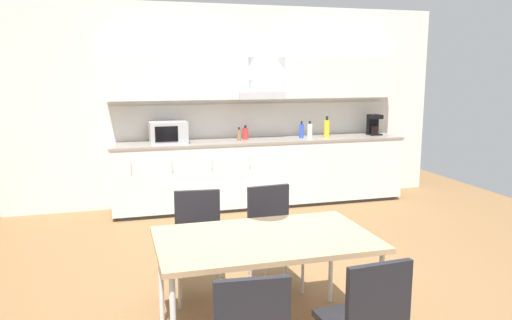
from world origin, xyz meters
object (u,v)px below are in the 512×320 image
(bottle_yellow, at_px, (327,128))
(coffee_maker, at_px, (374,125))
(bottle_red, at_px, (245,133))
(dining_table, at_px, (265,243))
(microwave, at_px, (168,132))
(chair_far_right, at_px, (273,226))
(bottle_blue, at_px, (302,131))
(pendant_lamp, at_px, (265,61))
(bottle_brown, at_px, (239,135))
(chair_far_left, at_px, (198,233))
(bottle_white, at_px, (310,131))
(chair_near_right, at_px, (368,315))

(bottle_yellow, bearing_deg, coffee_maker, 5.54)
(bottle_yellow, bearing_deg, bottle_red, 174.58)
(dining_table, bearing_deg, microwave, 94.62)
(bottle_red, xyz_separation_m, chair_far_right, (-0.45, -2.64, -0.47))
(bottle_yellow, relative_size, chair_far_right, 0.34)
(bottle_blue, height_order, pendant_lamp, pendant_lamp)
(bottle_yellow, bearing_deg, bottle_brown, 178.74)
(bottle_brown, distance_m, bottle_yellow, 1.27)
(microwave, xyz_separation_m, chair_far_left, (-0.05, -2.58, -0.53))
(bottle_white, xyz_separation_m, pendant_lamp, (-1.69, -3.39, 0.89))
(microwave, distance_m, bottle_white, 1.97)
(bottle_blue, xyz_separation_m, bottle_brown, (-0.90, -0.01, -0.02))
(chair_far_left, bearing_deg, pendant_lamp, -68.75)
(bottle_blue, relative_size, chair_far_left, 0.27)
(microwave, bearing_deg, bottle_red, 3.30)
(chair_near_right, bearing_deg, bottle_blue, 73.67)
(dining_table, bearing_deg, pendant_lamp, 90.00)
(chair_far_right, xyz_separation_m, chair_near_right, (0.01, -1.65, 0.00))
(pendant_lamp, bearing_deg, bottle_red, 77.36)
(dining_table, distance_m, pendant_lamp, 1.22)
(bottle_white, xyz_separation_m, chair_far_right, (-1.37, -2.56, -0.49))
(bottle_white, relative_size, pendant_lamp, 0.74)
(bottle_red, xyz_separation_m, bottle_yellow, (1.16, -0.11, 0.05))
(bottle_brown, relative_size, chair_far_right, 0.21)
(bottle_brown, bearing_deg, coffee_maker, 1.34)
(microwave, distance_m, bottle_blue, 1.85)
(bottle_blue, relative_size, chair_near_right, 0.27)
(bottle_blue, xyz_separation_m, bottle_white, (0.12, -0.01, 0.00))
(bottle_blue, height_order, bottle_brown, bottle_blue)
(chair_near_right, bearing_deg, microwave, 98.21)
(dining_table, bearing_deg, bottle_blue, 65.15)
(bottle_white, bearing_deg, chair_far_left, -128.19)
(chair_far_left, bearing_deg, chair_far_right, 0.01)
(chair_far_right, distance_m, chair_near_right, 1.65)
(bottle_blue, xyz_separation_m, pendant_lamp, (-1.57, -3.40, 0.89))
(microwave, height_order, bottle_brown, microwave)
(microwave, xyz_separation_m, pendant_lamp, (0.28, -3.41, 0.85))
(dining_table, bearing_deg, bottle_yellow, 60.01)
(chair_far_left, bearing_deg, bottle_blue, 53.59)
(microwave, distance_m, bottle_red, 1.06)
(bottle_brown, bearing_deg, bottle_blue, 0.76)
(chair_far_right, bearing_deg, bottle_brown, 82.29)
(bottle_brown, bearing_deg, pendant_lamp, -101.18)
(bottle_white, xyz_separation_m, chair_far_left, (-2.01, -2.56, -0.49))
(dining_table, distance_m, chair_far_left, 0.90)
(microwave, relative_size, bottle_white, 2.02)
(microwave, xyz_separation_m, coffee_maker, (2.99, 0.03, 0.01))
(chair_far_left, height_order, chair_far_right, same)
(bottle_red, height_order, chair_far_right, bottle_red)
(bottle_blue, relative_size, chair_far_right, 0.27)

